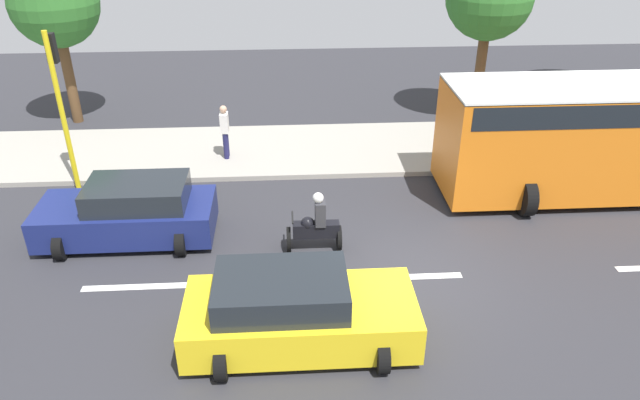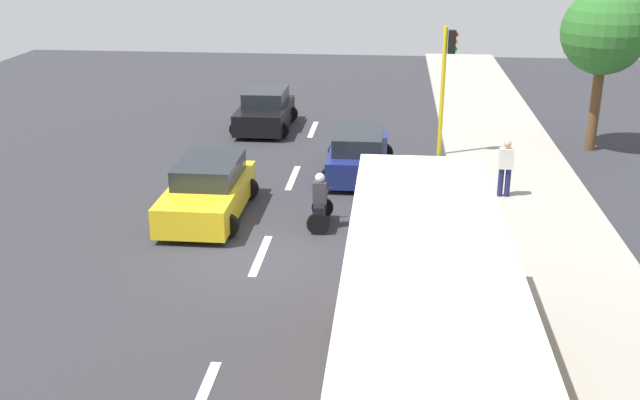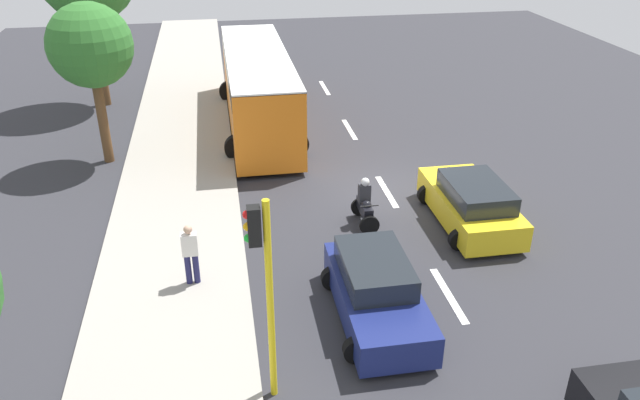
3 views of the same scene
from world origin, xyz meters
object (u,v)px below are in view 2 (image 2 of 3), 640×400
car_black (265,111)px  traffic_light_corner (446,74)px  car_dark_blue (358,154)px  motorcycle (320,204)px  pedestrian_near_signal (506,166)px  car_yellow_cab (208,191)px  street_tree_center (605,33)px  city_bus (428,354)px

car_black → traffic_light_corner: bearing=-26.4°
traffic_light_corner → car_dark_blue: bearing=-142.8°
motorcycle → pedestrian_near_signal: bearing=25.9°
car_yellow_cab → car_black: bearing=89.9°
car_black → street_tree_center: bearing=-8.2°
car_black → street_tree_center: (12.12, -1.74, 3.44)m
car_black → pedestrian_near_signal: (8.31, -7.45, 0.35)m
car_black → traffic_light_corner: size_ratio=0.87×
motorcycle → pedestrian_near_signal: size_ratio=0.91×
motorcycle → car_yellow_cab: bearing=170.4°
car_yellow_cab → traffic_light_corner: (6.75, 6.07, 2.22)m
traffic_light_corner → car_black: bearing=153.6°
motorcycle → pedestrian_near_signal: 5.73m
car_yellow_cab → car_black: same height
street_tree_center → city_bus: bearing=-110.5°
car_yellow_cab → street_tree_center: 14.76m
car_yellow_cab → traffic_light_corner: 9.35m
car_black → car_yellow_cab: bearing=-90.1°
car_yellow_cab → city_bus: bearing=-59.8°
pedestrian_near_signal → motorcycle: bearing=-154.1°
city_bus → traffic_light_corner: size_ratio=2.44×
car_yellow_cab → city_bus: city_bus is taller
car_dark_blue → pedestrian_near_signal: pedestrian_near_signal is taller
pedestrian_near_signal → car_black: bearing=138.1°
car_yellow_cab → traffic_light_corner: size_ratio=0.97×
car_dark_blue → pedestrian_near_signal: (4.35, -1.99, 0.35)m
car_black → street_tree_center: 12.72m
car_black → pedestrian_near_signal: bearing=-41.9°
street_tree_center → car_black: bearing=171.8°
city_bus → pedestrian_near_signal: size_ratio=6.51×
street_tree_center → pedestrian_near_signal: bearing=-123.7°
traffic_light_corner → car_yellow_cab: bearing=-138.1°
city_bus → motorcycle: (-2.46, 9.13, -1.20)m
motorcycle → pedestrian_near_signal: pedestrian_near_signal is taller
motorcycle → street_tree_center: bearing=42.5°
car_yellow_cab → traffic_light_corner: traffic_light_corner is taller
car_black → traffic_light_corner: traffic_light_corner is taller
car_dark_blue → motorcycle: 4.56m
car_dark_blue → city_bus: 13.77m
motorcycle → street_tree_center: 12.64m
city_bus → street_tree_center: (6.49, 17.34, 2.30)m
city_bus → pedestrian_near_signal: city_bus is taller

